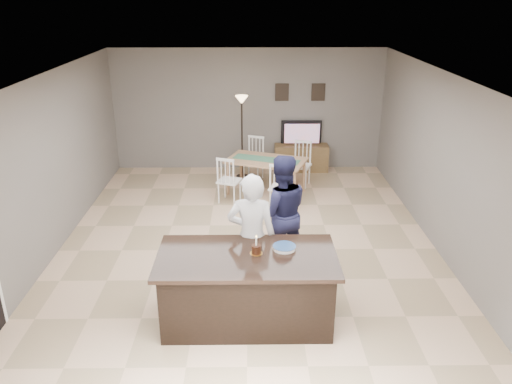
{
  "coord_description": "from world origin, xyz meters",
  "views": [
    {
      "loc": [
        0.05,
        -7.0,
        3.81
      ],
      "look_at": [
        0.13,
        -0.3,
        1.11
      ],
      "focal_mm": 35.0,
      "sensor_mm": 36.0,
      "label": 1
    }
  ],
  "objects_px": {
    "tv_console": "(301,158)",
    "birthday_cake": "(256,249)",
    "woman": "(252,237)",
    "floor_lamp": "(242,115)",
    "television": "(302,133)",
    "man": "(280,213)",
    "plate_stack": "(284,247)",
    "kitchen_island": "(247,288)",
    "dining_table": "(266,165)"
  },
  "relations": [
    {
      "from": "tv_console",
      "to": "birthday_cake",
      "type": "relative_size",
      "value": 5.05
    },
    {
      "from": "woman",
      "to": "floor_lamp",
      "type": "relative_size",
      "value": 0.96
    },
    {
      "from": "tv_console",
      "to": "television",
      "type": "height_order",
      "value": "television"
    },
    {
      "from": "television",
      "to": "man",
      "type": "relative_size",
      "value": 0.53
    },
    {
      "from": "plate_stack",
      "to": "tv_console",
      "type": "bearing_deg",
      "value": 82.17
    },
    {
      "from": "television",
      "to": "woman",
      "type": "bearing_deg",
      "value": 77.36
    },
    {
      "from": "tv_console",
      "to": "man",
      "type": "relative_size",
      "value": 0.69
    },
    {
      "from": "woman",
      "to": "man",
      "type": "relative_size",
      "value": 1.0
    },
    {
      "from": "kitchen_island",
      "to": "dining_table",
      "type": "height_order",
      "value": "dining_table"
    },
    {
      "from": "dining_table",
      "to": "man",
      "type": "bearing_deg",
      "value": -67.02
    },
    {
      "from": "kitchen_island",
      "to": "tv_console",
      "type": "relative_size",
      "value": 1.79
    },
    {
      "from": "tv_console",
      "to": "television",
      "type": "distance_m",
      "value": 0.57
    },
    {
      "from": "birthday_cake",
      "to": "floor_lamp",
      "type": "relative_size",
      "value": 0.13
    },
    {
      "from": "television",
      "to": "woman",
      "type": "xyz_separation_m",
      "value": [
        -1.14,
        -5.09,
        0.0
      ]
    },
    {
      "from": "birthday_cake",
      "to": "plate_stack",
      "type": "xyz_separation_m",
      "value": [
        0.34,
        0.1,
        -0.03
      ]
    },
    {
      "from": "man",
      "to": "dining_table",
      "type": "relative_size",
      "value": 0.82
    },
    {
      "from": "woman",
      "to": "birthday_cake",
      "type": "height_order",
      "value": "woman"
    },
    {
      "from": "birthday_cake",
      "to": "dining_table",
      "type": "bearing_deg",
      "value": 86.52
    },
    {
      "from": "plate_stack",
      "to": "floor_lamp",
      "type": "xyz_separation_m",
      "value": [
        -0.59,
        4.99,
        0.47
      ]
    },
    {
      "from": "tv_console",
      "to": "plate_stack",
      "type": "height_order",
      "value": "plate_stack"
    },
    {
      "from": "tv_console",
      "to": "dining_table",
      "type": "height_order",
      "value": "dining_table"
    },
    {
      "from": "woman",
      "to": "plate_stack",
      "type": "distance_m",
      "value": 0.56
    },
    {
      "from": "television",
      "to": "floor_lamp",
      "type": "distance_m",
      "value": 1.51
    },
    {
      "from": "kitchen_island",
      "to": "plate_stack",
      "type": "relative_size",
      "value": 7.62
    },
    {
      "from": "tv_console",
      "to": "woman",
      "type": "xyz_separation_m",
      "value": [
        -1.14,
        -5.02,
        0.57
      ]
    },
    {
      "from": "television",
      "to": "woman",
      "type": "distance_m",
      "value": 5.22
    },
    {
      "from": "tv_console",
      "to": "floor_lamp",
      "type": "bearing_deg",
      "value": -162.45
    },
    {
      "from": "woman",
      "to": "dining_table",
      "type": "distance_m",
      "value": 3.67
    },
    {
      "from": "kitchen_island",
      "to": "woman",
      "type": "distance_m",
      "value": 0.69
    },
    {
      "from": "plate_stack",
      "to": "dining_table",
      "type": "bearing_deg",
      "value": 91.29
    },
    {
      "from": "kitchen_island",
      "to": "birthday_cake",
      "type": "bearing_deg",
      "value": 25.48
    },
    {
      "from": "woman",
      "to": "plate_stack",
      "type": "height_order",
      "value": "woman"
    },
    {
      "from": "television",
      "to": "woman",
      "type": "relative_size",
      "value": 0.53
    },
    {
      "from": "dining_table",
      "to": "floor_lamp",
      "type": "relative_size",
      "value": 1.18
    },
    {
      "from": "birthday_cake",
      "to": "plate_stack",
      "type": "height_order",
      "value": "birthday_cake"
    },
    {
      "from": "birthday_cake",
      "to": "floor_lamp",
      "type": "distance_m",
      "value": 5.12
    },
    {
      "from": "dining_table",
      "to": "kitchen_island",
      "type": "bearing_deg",
      "value": -74.18
    },
    {
      "from": "floor_lamp",
      "to": "kitchen_island",
      "type": "bearing_deg",
      "value": -88.55
    },
    {
      "from": "birthday_cake",
      "to": "kitchen_island",
      "type": "bearing_deg",
      "value": -154.52
    },
    {
      "from": "television",
      "to": "birthday_cake",
      "type": "relative_size",
      "value": 3.85
    },
    {
      "from": "kitchen_island",
      "to": "woman",
      "type": "height_order",
      "value": "woman"
    },
    {
      "from": "plate_stack",
      "to": "birthday_cake",
      "type": "bearing_deg",
      "value": -163.09
    },
    {
      "from": "tv_console",
      "to": "man",
      "type": "distance_m",
      "value": 4.36
    },
    {
      "from": "floor_lamp",
      "to": "dining_table",
      "type": "bearing_deg",
      "value": -62.49
    },
    {
      "from": "plate_stack",
      "to": "dining_table",
      "type": "relative_size",
      "value": 0.13
    },
    {
      "from": "television",
      "to": "floor_lamp",
      "type": "height_order",
      "value": "floor_lamp"
    },
    {
      "from": "kitchen_island",
      "to": "man",
      "type": "xyz_separation_m",
      "value": [
        0.48,
        1.31,
        0.41
      ]
    },
    {
      "from": "television",
      "to": "dining_table",
      "type": "distance_m",
      "value": 1.69
    },
    {
      "from": "floor_lamp",
      "to": "birthday_cake",
      "type": "bearing_deg",
      "value": -87.28
    },
    {
      "from": "man",
      "to": "television",
      "type": "bearing_deg",
      "value": -106.87
    }
  ]
}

